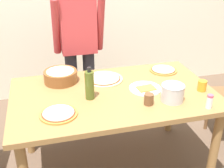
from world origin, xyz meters
TOP-DOWN VIEW (x-y plane):
  - ground at (0.00, 0.00)m, footprint 8.00×8.00m
  - dining_table at (0.00, 0.00)m, footprint 1.60×0.96m
  - person_cook at (-0.15, 0.76)m, footprint 0.49×0.25m
  - pizza_raw_on_board at (-0.02, 0.25)m, footprint 0.33×0.33m
  - pizza_cooked_on_tray at (-0.45, -0.22)m, footprint 0.26×0.26m
  - pizza_second_cooked at (0.55, 0.29)m, footprint 0.25×0.25m
  - plate_with_slice at (0.26, -0.01)m, footprint 0.26×0.26m
  - popcorn_bowl at (-0.38, 0.30)m, footprint 0.28×0.28m
  - olive_oil_bottle at (-0.20, -0.05)m, footprint 0.07×0.07m
  - steel_pot at (0.39, -0.23)m, footprint 0.17×0.17m
  - cup_orange at (0.69, -0.15)m, footprint 0.07×0.07m
  - cup_small_brown at (0.20, -0.24)m, footprint 0.07×0.07m
  - salt_shaker at (0.60, -0.40)m, footprint 0.04×0.04m

SIDE VIEW (x-z plane):
  - ground at x=0.00m, z-range 0.00..0.00m
  - dining_table at x=0.00m, z-range 0.29..1.05m
  - plate_with_slice at x=0.26m, z-range 0.76..0.78m
  - pizza_cooked_on_tray at x=-0.45m, z-range 0.76..0.78m
  - pizza_second_cooked at x=0.55m, z-range 0.76..0.78m
  - pizza_raw_on_board at x=-0.02m, z-range 0.76..0.78m
  - cup_orange at x=0.69m, z-range 0.76..0.84m
  - cup_small_brown at x=0.20m, z-range 0.76..0.84m
  - salt_shaker at x=0.60m, z-range 0.76..0.87m
  - popcorn_bowl at x=-0.38m, z-range 0.76..0.88m
  - steel_pot at x=0.39m, z-range 0.76..0.89m
  - olive_oil_bottle at x=-0.20m, z-range 0.75..1.00m
  - person_cook at x=-0.15m, z-range 0.13..1.75m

